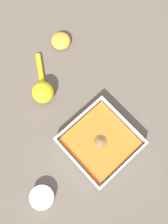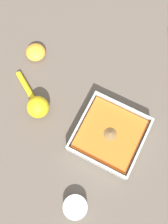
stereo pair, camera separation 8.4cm
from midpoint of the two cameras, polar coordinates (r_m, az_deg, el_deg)
ground_plane at (r=0.85m, az=1.65°, el=-4.14°), size 4.00×4.00×0.00m
square_dish at (r=0.83m, az=2.78°, el=-5.49°), size 0.20×0.20×0.05m
spice_bowl at (r=0.82m, az=-4.99°, el=-20.40°), size 0.07×0.07×0.03m
lemon_squeezer at (r=0.86m, az=-12.98°, el=1.03°), size 0.12×0.17×0.07m
lemon_half at (r=0.95m, az=-13.01°, el=12.17°), size 0.07×0.07×0.04m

